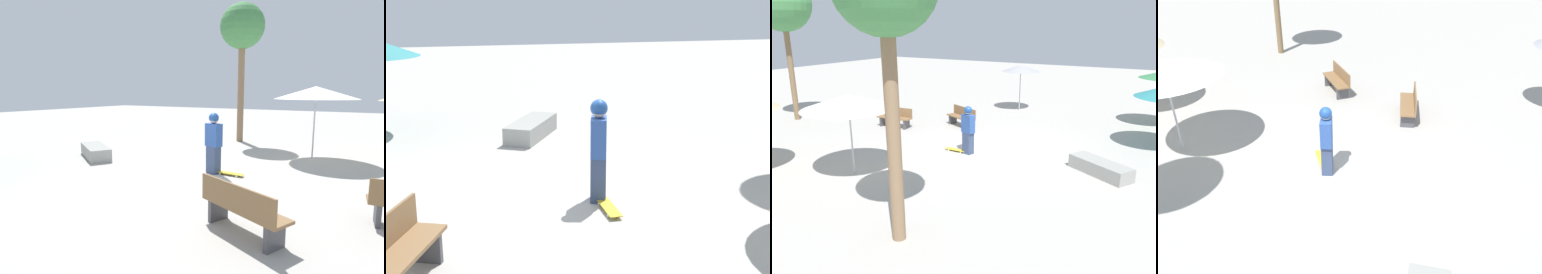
% 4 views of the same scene
% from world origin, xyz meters
% --- Properties ---
extents(ground_plane, '(60.00, 60.00, 0.00)m').
position_xyz_m(ground_plane, '(0.00, 0.00, 0.00)').
color(ground_plane, '#ADA8A0').
extents(skater_main, '(0.38, 0.50, 1.69)m').
position_xyz_m(skater_main, '(-0.80, 0.75, 0.91)').
color(skater_main, '#38476B').
rests_on(skater_main, ground_plane).
extents(skateboard, '(0.22, 0.80, 0.07)m').
position_xyz_m(skateboard, '(-0.82, 1.23, 0.06)').
color(skateboard, gold).
rests_on(skateboard, ground_plane).
extents(concrete_ledge, '(1.56, 2.01, 0.42)m').
position_xyz_m(concrete_ledge, '(-0.50, -3.63, 0.21)').
color(concrete_ledge, gray).
rests_on(concrete_ledge, ground_plane).
extents(bench_far, '(1.06, 1.64, 0.85)m').
position_xyz_m(bench_far, '(2.23, 2.76, 0.43)').
color(bench_far, '#47474C').
rests_on(bench_far, ground_plane).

